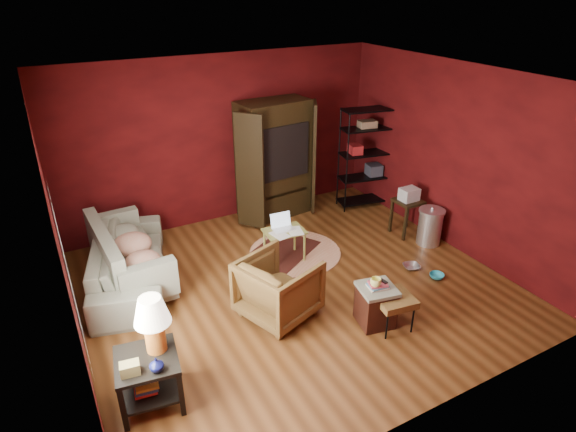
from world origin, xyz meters
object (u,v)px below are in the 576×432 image
at_px(hamper, 376,304).
at_px(wire_shelving, 366,154).
at_px(laptop_desk, 284,233).
at_px(side_table, 150,342).
at_px(tv_armoire, 275,158).
at_px(armchair, 278,285).
at_px(sofa, 128,254).

bearing_deg(hamper, wire_shelving, 56.19).
bearing_deg(wire_shelving, laptop_desk, -144.31).
bearing_deg(side_table, laptop_desk, 36.01).
xyz_separation_m(side_table, tv_armoire, (2.99, 3.21, 0.36)).
bearing_deg(armchair, hamper, -146.38).
distance_m(armchair, tv_armoire, 2.97).
bearing_deg(side_table, armchair, 19.60).
relative_size(hamper, tv_armoire, 0.29).
height_order(sofa, wire_shelving, wire_shelving).
height_order(armchair, wire_shelving, wire_shelving).
distance_m(sofa, tv_armoire, 3.00).
bearing_deg(wire_shelving, hamper, -113.06).
bearing_deg(tv_armoire, hamper, -101.46).
xyz_separation_m(laptop_desk, tv_armoire, (0.60, 1.47, 0.62)).
height_order(hamper, laptop_desk, laptop_desk).
distance_m(laptop_desk, tv_armoire, 1.71).
distance_m(armchair, wire_shelving, 3.65).
bearing_deg(tv_armoire, sofa, -166.55).
relative_size(laptop_desk, tv_armoire, 0.35).
xyz_separation_m(sofa, hamper, (2.45, -2.35, -0.17)).
xyz_separation_m(hamper, laptop_desk, (-0.28, 1.85, 0.18)).
relative_size(sofa, wire_shelving, 1.24).
height_order(hamper, wire_shelving, wire_shelving).
distance_m(tv_armoire, wire_shelving, 1.67).
height_order(sofa, side_table, side_table).
distance_m(armchair, side_table, 1.83).
distance_m(side_table, wire_shelving, 5.37).
xyz_separation_m(armchair, side_table, (-1.70, -0.61, 0.27)).
distance_m(laptop_desk, wire_shelving, 2.50).
xyz_separation_m(hamper, tv_armoire, (0.32, 3.32, 0.79)).
bearing_deg(armchair, laptop_desk, -50.59).
height_order(tv_armoire, wire_shelving, tv_armoire).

